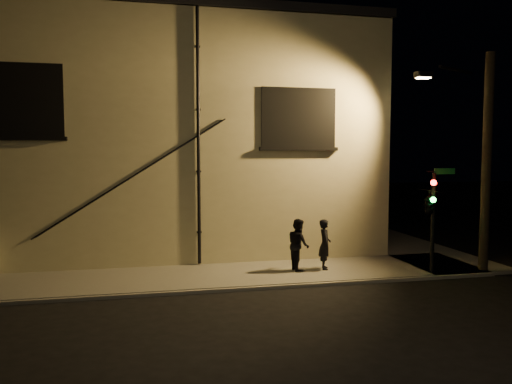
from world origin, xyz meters
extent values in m
plane|color=black|center=(0.00, 0.00, 0.00)|extent=(90.00, 90.00, 0.00)
cube|color=#626158|center=(-3.00, 1.50, 0.06)|extent=(20.00, 3.00, 0.12)
cube|color=#626158|center=(6.50, 8.00, 0.06)|extent=(3.00, 16.00, 0.12)
cube|color=#C0B98A|center=(-3.00, 9.00, 4.25)|extent=(16.00, 12.00, 8.50)
cube|color=black|center=(-3.00, 9.00, 8.65)|extent=(16.20, 12.20, 0.30)
cube|color=black|center=(-7.00, 2.98, 5.40)|extent=(2.20, 0.10, 2.20)
cube|color=black|center=(-7.00, 3.00, 5.40)|extent=(1.98, 0.05, 1.98)
cube|color=black|center=(1.60, 2.98, 5.00)|extent=(2.60, 0.10, 2.00)
cube|color=black|center=(1.60, 3.00, 5.00)|extent=(2.38, 0.05, 1.78)
cylinder|color=black|center=(-1.80, 2.92, 4.31)|extent=(0.11, 0.11, 8.30)
cylinder|color=black|center=(-4.00, 2.95, 3.00)|extent=(5.96, 0.04, 3.75)
cylinder|color=black|center=(-3.88, 2.95, 3.06)|extent=(5.96, 0.04, 3.75)
imported|color=black|center=(2.02, 1.45, 0.92)|extent=(0.50, 0.65, 1.59)
imported|color=black|center=(1.17, 1.51, 0.93)|extent=(0.66, 0.82, 1.63)
cylinder|color=black|center=(5.09, 0.30, 1.66)|extent=(0.12, 0.12, 3.08)
imported|color=black|center=(4.87, 0.18, 2.31)|extent=(0.58, 1.88, 0.75)
sphere|color=#FF140C|center=(4.89, 0.00, 2.92)|extent=(0.17, 0.17, 0.17)
sphere|color=#14FF3F|center=(4.89, 0.00, 2.41)|extent=(0.17, 0.17, 0.17)
cube|color=#0C4C1E|center=(5.44, 0.30, 3.25)|extent=(0.70, 0.03, 0.18)
cylinder|color=black|center=(6.91, 0.33, 3.45)|extent=(0.29, 0.29, 6.89)
cylinder|color=black|center=(6.11, 0.88, 6.41)|extent=(1.75, 0.96, 0.10)
cube|color=black|center=(5.31, 1.43, 6.32)|extent=(0.55, 0.28, 0.18)
cube|color=#FFC672|center=(5.31, 1.43, 6.22)|extent=(0.42, 0.20, 0.04)
camera|label=1|loc=(-3.47, -13.33, 3.80)|focal=35.00mm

